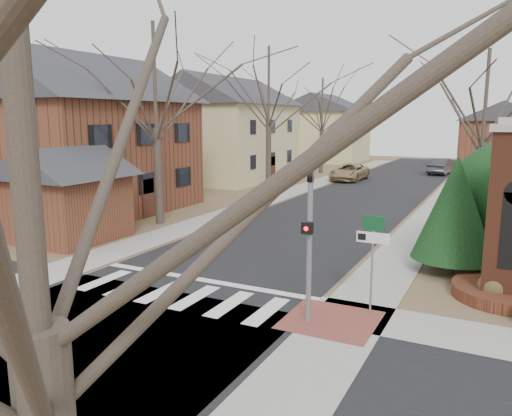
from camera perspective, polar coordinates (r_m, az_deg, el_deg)
The scene contains 23 objects.
ground at distance 15.06m, azimuth -10.67°, elevation -10.65°, with size 120.00×120.00×0.00m, color brown.
main_street at distance 34.63m, azimuth 11.94°, elevation 1.22°, with size 8.00×70.00×0.01m, color black.
cross_street at distance 13.00m, azimuth -18.96°, elevation -14.51°, with size 120.00×8.00×0.01m, color black.
crosswalk_zone at distance 15.65m, azimuth -8.87°, elevation -9.74°, with size 8.00×2.20×0.02m, color silver.
stop_bar at distance 16.82m, azimuth -5.87°, elevation -8.23°, with size 8.00×0.35×0.02m, color silver.
sidewalk_right_main at distance 33.70m, azimuth 20.51°, elevation 0.55°, with size 2.00×60.00×0.02m, color gray.
sidewalk_left at distance 36.28m, azimuth 3.98°, elevation 1.84°, with size 2.00×60.00×0.02m, color gray.
curb_apron at distance 13.77m, azimuth 8.55°, elevation -12.58°, with size 2.40×2.40×0.02m, color brown.
traffic_signal_pole at distance 12.76m, azimuth 6.12°, elevation -2.22°, with size 0.28×0.41×4.50m.
sign_post at distance 13.86m, azimuth 13.17°, elevation -4.13°, with size 0.90×0.07×2.75m.
house_brick_left at distance 30.24m, azimuth -19.23°, elevation 8.46°, with size 9.80×11.80×9.42m.
house_stucco_left at distance 44.08m, azimuth -3.49°, elevation 9.32°, with size 9.80×12.80×9.28m.
garage_left at distance 23.40m, azimuth -20.85°, elevation 2.01°, with size 4.80×4.80×4.29m.
house_distant_left at distance 62.61m, azimuth 7.57°, elevation 9.23°, with size 10.80×8.80×8.53m.
house_distant_right at distance 59.12m, azimuth 26.34°, elevation 7.61°, with size 8.80×8.80×7.30m.
evergreen_near at distance 18.41m, azimuth 21.82°, elevation 0.05°, with size 2.80×2.80×4.10m.
bare_tree_0 at distance 25.59m, azimuth -11.55°, elevation 15.39°, with size 8.05×8.05×11.15m.
bare_tree_1 at distance 36.71m, azimuth 1.47°, elevation 14.51°, with size 8.40×8.40×11.64m.
bare_tree_2 at distance 48.88m, azimuth 7.60°, elevation 12.20°, with size 7.35×7.35×10.19m.
bare_tree_3 at distance 27.16m, azimuth 24.87°, elevation 12.23°, with size 7.00×7.00×9.70m.
pickup_truck at distance 43.72m, azimuth 10.61°, elevation 4.06°, with size 2.37×5.15×1.43m, color #997F53.
distant_car at distance 50.86m, azimuth 20.37°, elevation 4.50°, with size 1.60×4.59×1.51m, color #34353C.
dry_shrub_left at distance 16.45m, azimuth 25.51°, elevation -8.07°, with size 0.88×0.88×0.88m, color brown.
Camera 1 is at (8.66, -11.10, 5.34)m, focal length 35.00 mm.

